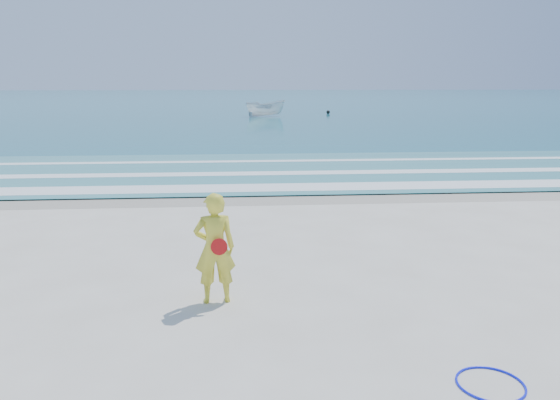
{
  "coord_description": "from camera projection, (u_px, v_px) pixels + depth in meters",
  "views": [
    {
      "loc": [
        -0.41,
        -7.86,
        3.62
      ],
      "look_at": [
        0.52,
        4.0,
        1.0
      ],
      "focal_mm": 35.0,
      "sensor_mm": 36.0,
      "label": 1
    }
  ],
  "objects": [
    {
      "name": "buoy",
      "position": [
        328.0,
        112.0,
        59.08
      ],
      "size": [
        0.39,
        0.39,
        0.39
      ],
      "primitive_type": "sphere",
      "color": "black",
      "rests_on": "ocean"
    },
    {
      "name": "foam_far",
      "position": [
        247.0,
        161.0,
        24.52
      ],
      "size": [
        400.0,
        0.6,
        0.01
      ],
      "primitive_type": "cube",
      "color": "white",
      "rests_on": "shallow"
    },
    {
      "name": "ground",
      "position": [
        267.0,
        319.0,
        8.47
      ],
      "size": [
        400.0,
        400.0,
        0.0
      ],
      "primitive_type": "plane",
      "color": "silver",
      "rests_on": "ground"
    },
    {
      "name": "foam_mid",
      "position": [
        249.0,
        173.0,
        21.31
      ],
      "size": [
        400.0,
        0.9,
        0.01
      ],
      "primitive_type": "cube",
      "color": "white",
      "rests_on": "shallow"
    },
    {
      "name": "hoop",
      "position": [
        490.0,
        384.0,
        6.62
      ],
      "size": [
        0.84,
        0.84,
        0.03
      ],
      "primitive_type": "torus",
      "rotation": [
        0.0,
        0.0,
        0.02
      ],
      "color": "#0E18FF",
      "rests_on": "ground"
    },
    {
      "name": "boat",
      "position": [
        266.0,
        108.0,
        54.69
      ],
      "size": [
        4.49,
        2.92,
        1.62
      ],
      "primitive_type": "imported",
      "rotation": [
        0.0,
        0.0,
        1.92
      ],
      "color": "white",
      "rests_on": "ocean"
    },
    {
      "name": "foam_near",
      "position": [
        250.0,
        188.0,
        18.48
      ],
      "size": [
        400.0,
        1.4,
        0.01
      ],
      "primitive_type": "cube",
      "color": "white",
      "rests_on": "shallow"
    },
    {
      "name": "woman",
      "position": [
        215.0,
        248.0,
        8.92
      ],
      "size": [
        0.73,
        0.52,
        1.86
      ],
      "color": "yellow",
      "rests_on": "ground"
    },
    {
      "name": "wet_sand",
      "position": [
        252.0,
        197.0,
        17.23
      ],
      "size": [
        400.0,
        2.4,
        0.0
      ],
      "primitive_type": "cube",
      "color": "#B2A893",
      "rests_on": "ground"
    },
    {
      "name": "shallow",
      "position": [
        248.0,
        170.0,
        22.09
      ],
      "size": [
        400.0,
        10.0,
        0.01
      ],
      "primitive_type": "cube",
      "color": "#59B7AD",
      "rests_on": "ocean"
    },
    {
      "name": "ocean",
      "position": [
        239.0,
        98.0,
        110.7
      ],
      "size": [
        400.0,
        190.0,
        0.04
      ],
      "primitive_type": "cube",
      "color": "#19727F",
      "rests_on": "ground"
    }
  ]
}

